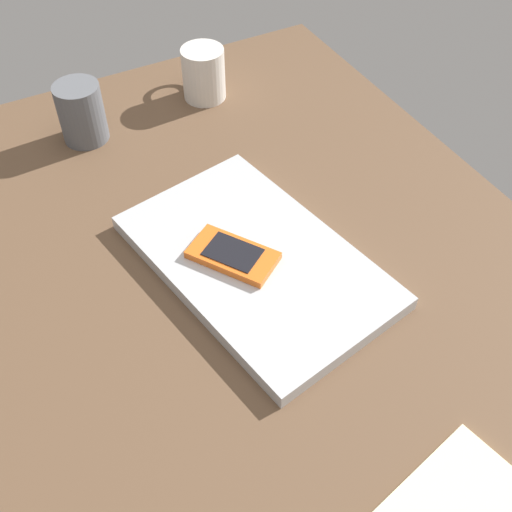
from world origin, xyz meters
TOP-DOWN VIEW (x-y plane):
  - desk_surface at (0.00, 0.00)cm, footprint 120.00×80.00cm
  - laptop_closed at (6.79, -1.18)cm, footprint 39.37×28.32cm
  - cell_phone_on_laptop at (7.83, 1.63)cm, footprint 12.54×11.10cm
  - coffee_mug at (46.02, -11.93)cm, footprint 10.53×7.22cm
  - pen_cup at (44.07, 9.83)cm, footprint 7.15×7.15cm

SIDE VIEW (x-z plane):
  - desk_surface at x=0.00cm, z-range 0.00..3.00cm
  - laptop_closed at x=6.79cm, z-range 3.00..5.08cm
  - cell_phone_on_laptop at x=7.83cm, z-range 5.04..6.24cm
  - coffee_mug at x=46.02cm, z-range 3.00..11.90cm
  - pen_cup at x=44.07cm, z-range 3.00..12.53cm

